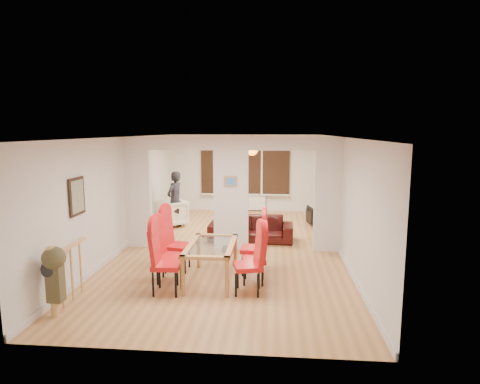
# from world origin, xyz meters

# --- Properties ---
(floor) EXTENTS (5.00, 9.00, 0.01)m
(floor) POSITION_xyz_m (0.00, 0.00, 0.00)
(floor) COLOR tan
(floor) RESTS_ON ground
(room_walls) EXTENTS (5.00, 9.00, 2.60)m
(room_walls) POSITION_xyz_m (0.00, 0.00, 1.30)
(room_walls) COLOR silver
(room_walls) RESTS_ON floor
(divider_wall) EXTENTS (5.00, 0.18, 2.60)m
(divider_wall) POSITION_xyz_m (0.00, 0.00, 1.30)
(divider_wall) COLOR white
(divider_wall) RESTS_ON floor
(bay_window_blinds) EXTENTS (3.00, 0.08, 1.80)m
(bay_window_blinds) POSITION_xyz_m (0.00, 4.44, 1.50)
(bay_window_blinds) COLOR black
(bay_window_blinds) RESTS_ON room_walls
(radiator) EXTENTS (1.40, 0.08, 0.50)m
(radiator) POSITION_xyz_m (0.00, 4.40, 0.30)
(radiator) COLOR white
(radiator) RESTS_ON floor
(pendant_light) EXTENTS (0.36, 0.36, 0.36)m
(pendant_light) POSITION_xyz_m (0.30, 3.30, 2.15)
(pendant_light) COLOR orange
(pendant_light) RESTS_ON room_walls
(stair_newel) EXTENTS (0.40, 1.20, 1.10)m
(stair_newel) POSITION_xyz_m (-2.25, -3.20, 0.55)
(stair_newel) COLOR tan
(stair_newel) RESTS_ON floor
(wall_poster) EXTENTS (0.04, 0.52, 0.67)m
(wall_poster) POSITION_xyz_m (-2.47, -2.40, 1.60)
(wall_poster) COLOR gray
(wall_poster) RESTS_ON room_walls
(pillar_photo) EXTENTS (0.30, 0.03, 0.25)m
(pillar_photo) POSITION_xyz_m (0.00, -0.10, 1.60)
(pillar_photo) COLOR #4C8CD8
(pillar_photo) RESTS_ON divider_wall
(dining_table) EXTENTS (0.84, 1.49, 0.70)m
(dining_table) POSITION_xyz_m (-0.14, -2.10, 0.35)
(dining_table) COLOR #BD8246
(dining_table) RESTS_ON floor
(dining_chair_la) EXTENTS (0.48, 0.48, 1.16)m
(dining_chair_la) POSITION_xyz_m (-0.81, -2.69, 0.58)
(dining_chair_la) COLOR red
(dining_chair_la) RESTS_ON floor
(dining_chair_lb) EXTENTS (0.51, 0.51, 1.11)m
(dining_chair_lb) POSITION_xyz_m (-0.90, -2.18, 0.55)
(dining_chair_lb) COLOR red
(dining_chair_lb) RESTS_ON floor
(dining_chair_lc) EXTENTS (0.55, 0.55, 1.17)m
(dining_chair_lc) POSITION_xyz_m (-0.90, -1.58, 0.59)
(dining_chair_lc) COLOR red
(dining_chair_lc) RESTS_ON floor
(dining_chair_ra) EXTENTS (0.55, 0.55, 1.12)m
(dining_chair_ra) POSITION_xyz_m (0.56, -2.58, 0.56)
(dining_chair_ra) COLOR red
(dining_chair_ra) RESTS_ON floor
(dining_chair_rb) EXTENTS (0.47, 0.47, 1.02)m
(dining_chair_rb) POSITION_xyz_m (0.64, -2.10, 0.51)
(dining_chair_rb) COLOR red
(dining_chair_rb) RESTS_ON floor
(dining_chair_rc) EXTENTS (0.48, 0.48, 1.15)m
(dining_chair_rc) POSITION_xyz_m (0.60, -1.61, 0.57)
(dining_chair_rc) COLOR red
(dining_chair_rc) RESTS_ON floor
(sofa) EXTENTS (2.11, 0.88, 0.61)m
(sofa) POSITION_xyz_m (0.42, 0.72, 0.31)
(sofa) COLOR black
(sofa) RESTS_ON floor
(armchair) EXTENTS (1.15, 1.16, 0.76)m
(armchair) POSITION_xyz_m (-2.00, 2.04, 0.38)
(armchair) COLOR white
(armchair) RESTS_ON floor
(person) EXTENTS (0.68, 0.57, 1.61)m
(person) POSITION_xyz_m (-1.81, 1.92, 0.80)
(person) COLOR black
(person) RESTS_ON floor
(television) EXTENTS (0.90, 0.30, 0.52)m
(television) POSITION_xyz_m (2.00, 2.50, 0.26)
(television) COLOR black
(television) RESTS_ON floor
(coffee_table) EXTENTS (1.01, 0.56, 0.22)m
(coffee_table) POSITION_xyz_m (0.00, 2.40, 0.11)
(coffee_table) COLOR #371F12
(coffee_table) RESTS_ON floor
(bottle) EXTENTS (0.07, 0.07, 0.29)m
(bottle) POSITION_xyz_m (-0.14, 2.50, 0.37)
(bottle) COLOR #143F19
(bottle) RESTS_ON coffee_table
(bowl) EXTENTS (0.21, 0.21, 0.05)m
(bowl) POSITION_xyz_m (-0.21, 2.45, 0.25)
(bowl) COLOR #371F12
(bowl) RESTS_ON coffee_table
(shoes) EXTENTS (0.23, 0.24, 0.09)m
(shoes) POSITION_xyz_m (-0.05, -0.27, 0.05)
(shoes) COLOR black
(shoes) RESTS_ON floor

